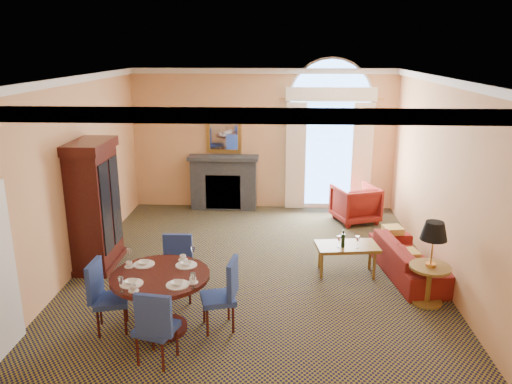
{
  "coord_description": "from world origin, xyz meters",
  "views": [
    {
      "loc": [
        0.4,
        -7.55,
        3.65
      ],
      "look_at": [
        0.0,
        0.5,
        1.3
      ],
      "focal_mm": 35.0,
      "sensor_mm": 36.0,
      "label": 1
    }
  ],
  "objects_px": {
    "side_table": "(432,253)",
    "sofa": "(409,259)",
    "armoire": "(95,207)",
    "dining_table": "(161,289)",
    "armchair": "(355,204)",
    "coffee_table": "(347,248)"
  },
  "relations": [
    {
      "from": "side_table",
      "to": "sofa",
      "type": "bearing_deg",
      "value": 92.98
    },
    {
      "from": "armoire",
      "to": "dining_table",
      "type": "relative_size",
      "value": 1.69
    },
    {
      "from": "sofa",
      "to": "side_table",
      "type": "height_order",
      "value": "side_table"
    },
    {
      "from": "side_table",
      "to": "armchair",
      "type": "bearing_deg",
      "value": 99.08
    },
    {
      "from": "armoire",
      "to": "side_table",
      "type": "relative_size",
      "value": 1.75
    },
    {
      "from": "dining_table",
      "to": "side_table",
      "type": "bearing_deg",
      "value": 13.86
    },
    {
      "from": "armoire",
      "to": "side_table",
      "type": "distance_m",
      "value": 5.44
    },
    {
      "from": "armoire",
      "to": "sofa",
      "type": "height_order",
      "value": "armoire"
    },
    {
      "from": "armoire",
      "to": "armchair",
      "type": "height_order",
      "value": "armoire"
    },
    {
      "from": "sofa",
      "to": "coffee_table",
      "type": "height_order",
      "value": "coffee_table"
    },
    {
      "from": "dining_table",
      "to": "sofa",
      "type": "bearing_deg",
      "value": 27.05
    },
    {
      "from": "dining_table",
      "to": "side_table",
      "type": "height_order",
      "value": "side_table"
    },
    {
      "from": "armoire",
      "to": "armchair",
      "type": "xyz_separation_m",
      "value": [
        4.75,
        2.47,
        -0.65
      ]
    },
    {
      "from": "dining_table",
      "to": "coffee_table",
      "type": "relative_size",
      "value": 1.21
    },
    {
      "from": "armoire",
      "to": "armchair",
      "type": "distance_m",
      "value": 5.39
    },
    {
      "from": "armchair",
      "to": "coffee_table",
      "type": "distance_m",
      "value": 2.67
    },
    {
      "from": "armchair",
      "to": "coffee_table",
      "type": "xyz_separation_m",
      "value": [
        -0.51,
        -2.63,
        0.06
      ]
    },
    {
      "from": "sofa",
      "to": "armchair",
      "type": "height_order",
      "value": "armchair"
    },
    {
      "from": "sofa",
      "to": "coffee_table",
      "type": "distance_m",
      "value": 1.04
    },
    {
      "from": "armoire",
      "to": "coffee_table",
      "type": "height_order",
      "value": "armoire"
    },
    {
      "from": "armoire",
      "to": "sofa",
      "type": "relative_size",
      "value": 1.13
    },
    {
      "from": "side_table",
      "to": "coffee_table",
      "type": "bearing_deg",
      "value": 138.61
    }
  ]
}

